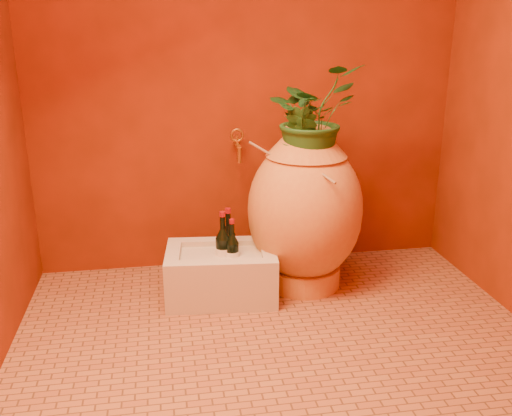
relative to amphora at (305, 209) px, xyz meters
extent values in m
plane|color=brown|center=(-0.26, -0.60, -0.45)|extent=(2.50, 2.50, 0.00)
cube|color=#5B1E05|center=(-0.26, 0.40, 0.80)|extent=(2.50, 0.02, 2.50)
cylinder|color=#BC8235|center=(0.00, 0.00, -0.39)|extent=(0.55, 0.55, 0.12)
ellipsoid|color=#BC8235|center=(0.00, 0.00, -0.01)|extent=(0.84, 0.84, 0.80)
cone|color=#BC8235|center=(0.00, 0.00, 0.36)|extent=(0.58, 0.58, 0.12)
torus|color=#BC8235|center=(0.00, 0.00, 0.43)|extent=(0.36, 0.36, 0.05)
cylinder|color=olive|center=(-0.08, -0.05, 0.25)|extent=(0.47, 0.18, 0.28)
cylinder|color=olive|center=(-0.02, -0.12, 0.29)|extent=(0.19, 0.41, 0.11)
cylinder|color=olive|center=(0.10, -0.08, 0.30)|extent=(0.17, 0.33, 0.19)
cube|color=#B8AD99|center=(-0.48, -0.08, -0.33)|extent=(0.62, 0.45, 0.25)
cube|color=#B8AD99|center=(-0.48, 0.08, -0.19)|extent=(0.59, 0.13, 0.03)
cube|color=#B8AD99|center=(-0.48, -0.24, -0.19)|extent=(0.59, 0.13, 0.03)
cube|color=#B8AD99|center=(-0.74, -0.08, -0.19)|extent=(0.10, 0.25, 0.03)
cube|color=#B8AD99|center=(-0.22, -0.08, -0.19)|extent=(0.10, 0.25, 0.03)
cylinder|color=black|center=(-0.43, -0.02, -0.21)|extent=(0.08, 0.08, 0.19)
cone|color=black|center=(-0.43, -0.02, -0.09)|extent=(0.08, 0.08, 0.05)
cylinder|color=black|center=(-0.43, -0.02, -0.03)|extent=(0.03, 0.03, 0.07)
cylinder|color=maroon|center=(-0.43, -0.02, 0.02)|extent=(0.03, 0.03, 0.03)
cylinder|color=silver|center=(-0.43, -0.02, -0.21)|extent=(0.08, 0.08, 0.08)
cylinder|color=black|center=(-0.42, -0.10, -0.22)|extent=(0.07, 0.07, 0.17)
cone|color=black|center=(-0.42, -0.10, -0.11)|extent=(0.07, 0.07, 0.05)
cylinder|color=black|center=(-0.42, -0.10, -0.05)|extent=(0.02, 0.02, 0.07)
cylinder|color=maroon|center=(-0.42, -0.10, -0.01)|extent=(0.03, 0.03, 0.02)
cylinder|color=silver|center=(-0.42, -0.10, -0.22)|extent=(0.07, 0.07, 0.08)
cylinder|color=black|center=(-0.47, -0.08, -0.21)|extent=(0.08, 0.08, 0.19)
cone|color=black|center=(-0.47, -0.08, -0.09)|extent=(0.08, 0.08, 0.05)
cylinder|color=black|center=(-0.47, -0.08, -0.02)|extent=(0.03, 0.03, 0.07)
cylinder|color=maroon|center=(-0.47, -0.08, 0.02)|extent=(0.03, 0.03, 0.03)
cylinder|color=silver|center=(-0.47, -0.08, -0.21)|extent=(0.08, 0.08, 0.08)
cylinder|color=#AE7C28|center=(-0.33, 0.32, 0.31)|extent=(0.03, 0.16, 0.03)
cylinder|color=#AE7C28|center=(-0.33, 0.25, 0.26)|extent=(0.02, 0.02, 0.09)
torus|color=#AE7C28|center=(-0.33, 0.32, 0.36)|extent=(0.08, 0.01, 0.08)
cylinder|color=#AE7C28|center=(-0.33, 0.32, 0.34)|extent=(0.01, 0.01, 0.06)
imported|color=#1A491B|center=(0.02, 0.00, 0.52)|extent=(0.63, 0.61, 0.54)
imported|color=#1A491B|center=(-0.05, -0.05, 0.41)|extent=(0.25, 0.25, 0.36)
camera|label=1|loc=(-0.77, -2.91, 0.99)|focal=40.00mm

